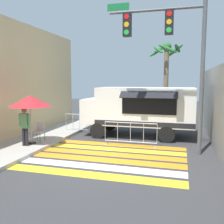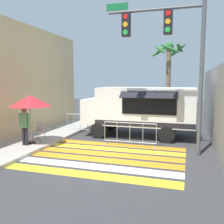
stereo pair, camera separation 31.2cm
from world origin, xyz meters
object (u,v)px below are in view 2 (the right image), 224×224
food_truck (138,107)px  folding_chair (39,130)px  barricade_front (130,134)px  palm_tree (169,66)px  barricade_side (81,124)px  patio_umbrella (30,101)px  traffic_signal_pole (169,44)px  vendor_person (25,124)px

food_truck → folding_chair: food_truck is taller
barricade_front → palm_tree: size_ratio=0.43×
barricade_front → barricade_side: bearing=148.1°
patio_umbrella → palm_tree: palm_tree is taller
food_truck → traffic_signal_pole: size_ratio=0.94×
patio_umbrella → vendor_person: bearing=-104.2°
patio_umbrella → food_truck: bearing=41.0°
barricade_front → barricade_side: (-3.31, 2.06, -0.02)m
folding_chair → barricade_front: bearing=14.3°
barricade_side → folding_chair: bearing=-105.1°
patio_umbrella → barricade_side: size_ratio=1.27×
folding_chair → food_truck: bearing=39.8°
traffic_signal_pole → palm_tree: (-0.57, 7.22, -0.40)m
traffic_signal_pole → folding_chair: (-5.75, -0.21, -3.65)m
food_truck → traffic_signal_pole: traffic_signal_pole is taller
barricade_side → patio_umbrella: bearing=-103.5°
food_truck → vendor_person: size_ratio=3.49×
patio_umbrella → barricade_front: size_ratio=0.90×
palm_tree → barricade_front: bearing=-99.4°
vendor_person → palm_tree: (5.31, 8.33, 2.85)m
folding_chair → barricade_front: 4.17m
palm_tree → patio_umbrella: bearing=-123.2°
barricade_front → palm_tree: palm_tree is taller
traffic_signal_pole → folding_chair: traffic_signal_pole is taller
barricade_side → palm_tree: 7.20m
folding_chair → palm_tree: 9.62m
traffic_signal_pole → patio_umbrella: (-5.80, -0.77, -2.29)m
patio_umbrella → folding_chair: patio_umbrella is taller
food_truck → traffic_signal_pole: 4.29m
vendor_person → barricade_side: vendor_person is taller
folding_chair → vendor_person: (-0.13, -0.90, 0.40)m
traffic_signal_pole → barricade_side: traffic_signal_pole is taller
folding_chair → palm_tree: palm_tree is taller
patio_umbrella → palm_tree: bearing=56.8°
traffic_signal_pole → patio_umbrella: 6.28m
barricade_side → palm_tree: (4.40, 4.57, 3.40)m
folding_chair → barricade_side: barricade_side is taller
barricade_front → barricade_side: size_ratio=1.41×
traffic_signal_pole → barricade_side: 6.80m
food_truck → folding_chair: (-4.03, -2.98, -0.87)m
patio_umbrella → vendor_person: size_ratio=1.31×
barricade_front → palm_tree: bearing=80.6°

